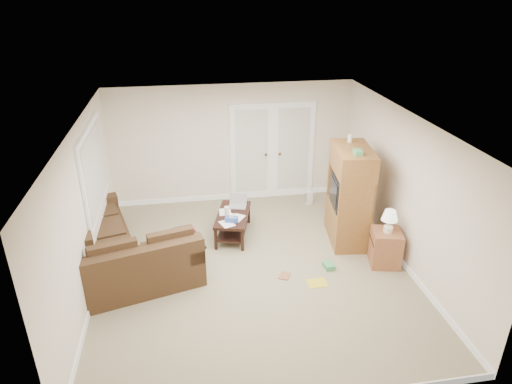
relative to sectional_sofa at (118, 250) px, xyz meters
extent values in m
plane|color=gray|center=(2.18, -0.42, -0.33)|extent=(5.50, 5.50, 0.00)
cube|color=silver|center=(2.18, -0.42, 2.17)|extent=(5.00, 5.50, 0.02)
cube|color=#EFE3CF|center=(-0.32, -0.42, 0.92)|extent=(0.02, 5.50, 2.50)
cube|color=#EFE3CF|center=(4.68, -0.42, 0.92)|extent=(0.02, 5.50, 2.50)
cube|color=#EFE3CF|center=(2.18, 2.33, 0.92)|extent=(5.00, 0.02, 2.50)
cube|color=#EFE3CF|center=(2.18, -3.17, 0.92)|extent=(5.00, 0.02, 2.50)
cube|color=silver|center=(2.58, 2.30, 0.69)|extent=(0.90, 0.04, 2.13)
cube|color=silver|center=(3.48, 2.30, 0.69)|extent=(0.90, 0.04, 2.13)
cube|color=white|center=(2.58, 2.28, 0.74)|extent=(0.68, 0.02, 1.80)
cube|color=white|center=(3.48, 2.28, 0.74)|extent=(0.68, 0.02, 1.80)
cube|color=silver|center=(-0.29, 0.58, 1.22)|extent=(0.04, 1.92, 1.42)
cube|color=white|center=(-0.27, 0.58, 1.22)|extent=(0.02, 1.74, 1.24)
cube|color=#432D1A|center=(-0.31, 0.44, -0.12)|extent=(1.46, 2.44, 0.42)
cube|color=#432D1A|center=(-0.63, 0.36, 0.30)|extent=(0.83, 2.27, 0.43)
cube|color=#432D1A|center=(-0.58, 1.43, 0.20)|extent=(0.93, 0.46, 0.22)
cube|color=#432E1A|center=(-0.24, 0.46, 0.15)|extent=(1.15, 2.27, 0.12)
cube|color=#432D1A|center=(0.42, -0.55, -0.12)|extent=(1.96, 1.33, 0.42)
cube|color=#432D1A|center=(0.50, -0.86, 0.30)|extent=(1.79, 0.70, 0.43)
cube|color=#432D1A|center=(1.16, -0.34, 0.20)|extent=(0.46, 0.93, 0.22)
cube|color=#432E1A|center=(0.39, -0.47, 0.15)|extent=(1.79, 1.02, 0.12)
cube|color=black|center=(1.16, -0.34, 0.32)|extent=(0.51, 0.85, 0.03)
cube|color=red|center=(1.11, -0.13, 0.34)|extent=(0.34, 0.20, 0.02)
cube|color=black|center=(1.99, 0.73, 0.10)|extent=(0.82, 1.22, 0.05)
cube|color=black|center=(1.99, 0.73, -0.18)|extent=(0.72, 1.12, 0.03)
cylinder|color=white|center=(1.88, 0.71, 0.20)|extent=(0.09, 0.09, 0.16)
cylinder|color=red|center=(1.88, 0.71, 0.36)|extent=(0.01, 0.01, 0.14)
cube|color=#304C9D|center=(1.93, 0.43, 0.17)|extent=(0.25, 0.17, 0.09)
cube|color=white|center=(1.96, 0.63, 0.13)|extent=(0.50, 0.68, 0.00)
cube|color=brown|center=(4.02, 0.27, 0.00)|extent=(0.75, 1.17, 0.66)
cube|color=brown|center=(4.02, 0.27, 1.21)|extent=(0.75, 1.17, 0.44)
cube|color=black|center=(4.00, 0.28, 0.61)|extent=(0.61, 0.73, 0.55)
cube|color=black|center=(3.73, 0.31, 0.63)|extent=(0.09, 0.57, 0.44)
cube|color=#439457|center=(3.99, 0.00, 1.47)|extent=(0.16, 0.21, 0.07)
cylinder|color=white|center=(4.07, 0.60, 1.50)|extent=(0.08, 0.08, 0.13)
cube|color=#995D38|center=(4.38, -0.62, -0.02)|extent=(0.57, 0.57, 0.62)
cylinder|color=white|center=(4.38, -0.62, 0.33)|extent=(0.15, 0.15, 0.09)
cylinder|color=white|center=(4.38, -0.62, 0.45)|extent=(0.03, 0.03, 0.13)
cone|color=white|center=(4.38, -0.62, 0.59)|extent=(0.27, 0.27, 0.17)
cube|color=white|center=(3.74, 1.78, -0.18)|extent=(0.14, 0.12, 0.29)
cube|color=gold|center=(3.12, -0.97, -0.33)|extent=(0.32, 0.25, 0.01)
cube|color=#439457|center=(3.43, -0.59, -0.29)|extent=(0.17, 0.22, 0.08)
imported|color=brown|center=(2.58, -0.67, -0.32)|extent=(0.24, 0.26, 0.02)
camera|label=1|loc=(1.20, -6.65, 4.02)|focal=32.00mm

